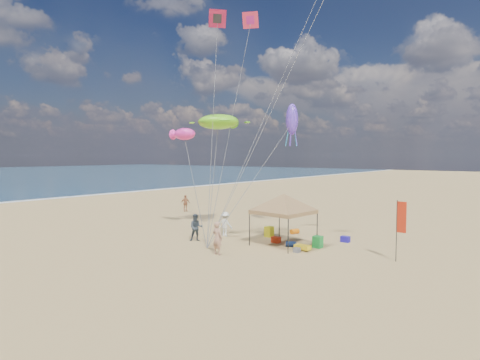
{
  "coord_description": "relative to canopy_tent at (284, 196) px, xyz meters",
  "views": [
    {
      "loc": [
        15.62,
        -16.44,
        5.54
      ],
      "look_at": [
        0.0,
        3.0,
        4.0
      ],
      "focal_mm": 29.89,
      "sensor_mm": 36.0,
      "label": 1
    }
  ],
  "objects": [
    {
      "name": "bag_navy",
      "position": [
        0.64,
        -0.12,
        -2.89
      ],
      "size": [
        0.69,
        0.54,
        0.36
      ],
      "primitive_type": "cylinder",
      "rotation": [
        0.0,
        1.57,
        0.35
      ],
      "color": "#0D1B39",
      "rests_on": "ground"
    },
    {
      "name": "chair_yellow",
      "position": [
        -2.16,
        1.6,
        -2.72
      ],
      "size": [
        0.5,
        0.5,
        0.7
      ],
      "primitive_type": "cube",
      "color": "#F9F71B",
      "rests_on": "ground"
    },
    {
      "name": "feather_flag",
      "position": [
        6.8,
        0.51,
        -0.92
      ],
      "size": [
        0.49,
        0.04,
        3.23
      ],
      "color": "black",
      "rests_on": "ground"
    },
    {
      "name": "person_near_b",
      "position": [
        -5.08,
        -2.48,
        -2.19
      ],
      "size": [
        1.08,
        1.08,
        1.76
      ],
      "primitive_type": "imported",
      "rotation": [
        0.0,
        0.0,
        0.77
      ],
      "color": "#37424B",
      "rests_on": "ground"
    },
    {
      "name": "fish_kite",
      "position": [
        -7.9,
        -0.76,
        4.0
      ],
      "size": [
        2.07,
        1.3,
        0.86
      ],
      "primitive_type": "ellipsoid",
      "rotation": [
        0.0,
        0.0,
        -0.18
      ],
      "color": "#FA2FA6",
      "rests_on": "ground"
    },
    {
      "name": "cooler_blue",
      "position": [
        2.6,
        3.25,
        -2.88
      ],
      "size": [
        0.54,
        0.38,
        0.38
      ],
      "primitive_type": "cube",
      "color": "#1D13A1",
      "rests_on": "ground"
    },
    {
      "name": "cooler_red",
      "position": [
        -0.76,
        0.33,
        -2.88
      ],
      "size": [
        0.54,
        0.38,
        0.38
      ],
      "primitive_type": "cube",
      "color": "#B92B0E",
      "rests_on": "ground"
    },
    {
      "name": "beach_cart",
      "position": [
        1.6,
        -0.43,
        -2.87
      ],
      "size": [
        0.9,
        0.5,
        0.24
      ],
      "primitive_type": "cube",
      "color": "yellow",
      "rests_on": "ground"
    },
    {
      "name": "crate_grey",
      "position": [
        1.59,
        -1.07,
        -2.93
      ],
      "size": [
        0.34,
        0.3,
        0.28
      ],
      "primitive_type": "cube",
      "color": "slate",
      "rests_on": "ground"
    },
    {
      "name": "turtle_kite",
      "position": [
        -6.1,
        0.82,
        4.87
      ],
      "size": [
        3.59,
        3.08,
        1.06
      ],
      "primitive_type": "ellipsoid",
      "rotation": [
        0.0,
        0.0,
        -0.18
      ],
      "color": "#6CD81C",
      "rests_on": "ground"
    },
    {
      "name": "bag_orange",
      "position": [
        -1.33,
        3.56,
        -2.89
      ],
      "size": [
        0.54,
        0.69,
        0.36
      ],
      "primitive_type": "cylinder",
      "rotation": [
        0.0,
        1.57,
        1.22
      ],
      "color": "orange",
      "rests_on": "ground"
    },
    {
      "name": "person_near_c",
      "position": [
        -4.57,
        -0.18,
        -2.22
      ],
      "size": [
        1.15,
        0.74,
        1.69
      ],
      "primitive_type": "imported",
      "rotation": [
        0.0,
        0.0,
        3.25
      ],
      "color": "white",
      "rests_on": "ground"
    },
    {
      "name": "ground",
      "position": [
        -2.47,
        -4.19,
        -3.07
      ],
      "size": [
        280.0,
        280.0,
        0.0
      ],
      "primitive_type": "plane",
      "color": "tan",
      "rests_on": "ground"
    },
    {
      "name": "chair_green",
      "position": [
        1.95,
        0.77,
        -2.72
      ],
      "size": [
        0.5,
        0.5,
        0.7
      ],
      "primitive_type": "cube",
      "color": "#198E33",
      "rests_on": "ground"
    },
    {
      "name": "person_near_a",
      "position": [
        -1.63,
        -4.25,
        -2.14
      ],
      "size": [
        0.7,
        0.48,
        1.86
      ],
      "primitive_type": "imported",
      "rotation": [
        0.0,
        0.0,
        3.09
      ],
      "color": "tan",
      "rests_on": "ground"
    },
    {
      "name": "canopy_tent",
      "position": [
        0.0,
        0.0,
        0.0
      ],
      "size": [
        5.96,
        5.96,
        3.69
      ],
      "color": "black",
      "rests_on": "ground"
    },
    {
      "name": "squid_kite",
      "position": [
        -2.08,
        4.32,
        5.06
      ],
      "size": [
        1.09,
        1.09,
        2.26
      ],
      "primitive_type": "ellipsoid",
      "rotation": [
        0.0,
        0.0,
        -0.3
      ],
      "color": "#6139D2",
      "rests_on": "ground"
    },
    {
      "name": "stunt_kite_pink",
      "position": [
        -7.5,
        6.47,
        13.75
      ],
      "size": [
        1.45,
        1.14,
        1.22
      ],
      "primitive_type": "cube",
      "rotation": [
        0.44,
        0.0,
        0.48
      ],
      "color": "#FF2F57",
      "rests_on": "ground"
    },
    {
      "name": "person_far_a",
      "position": [
        -15.69,
        6.61,
        -2.25
      ],
      "size": [
        0.73,
        1.03,
        1.63
      ],
      "primitive_type": "imported",
      "rotation": [
        0.0,
        0.0,
        1.18
      ],
      "color": "#B76E46",
      "rests_on": "ground"
    },
    {
      "name": "stunt_kite_red",
      "position": [
        -8.16,
        3.09,
        13.13
      ],
      "size": [
        1.34,
        1.42,
        1.24
      ],
      "primitive_type": "cube",
      "rotation": [
        0.44,
        0.0,
        0.86
      ],
      "color": "#AF163D",
      "rests_on": "ground"
    }
  ]
}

